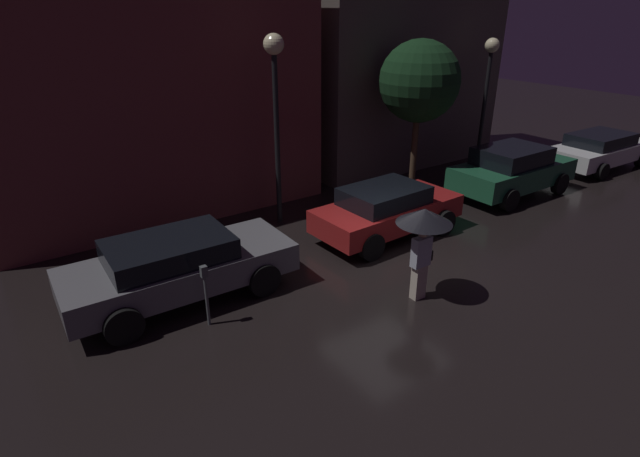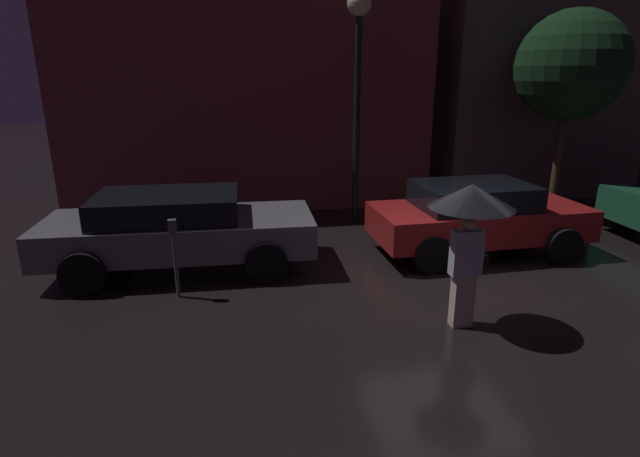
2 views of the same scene
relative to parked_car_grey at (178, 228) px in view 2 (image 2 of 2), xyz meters
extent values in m
plane|color=black|center=(4.41, -1.53, -0.75)|extent=(60.00, 60.00, 0.00)
cube|color=brown|center=(1.48, 4.97, 2.57)|extent=(9.07, 3.00, 6.65)
cube|color=#564C47|center=(10.56, 4.97, 2.99)|extent=(7.81, 3.00, 7.48)
cube|color=slate|center=(0.04, 0.00, -0.10)|extent=(4.65, 1.87, 0.59)
cube|color=black|center=(-0.14, 0.00, 0.41)|extent=(2.43, 1.61, 0.43)
cylinder|color=black|center=(1.47, 0.89, -0.40)|extent=(0.71, 0.22, 0.71)
cylinder|color=black|center=(1.47, -0.89, -0.40)|extent=(0.71, 0.22, 0.71)
cylinder|color=black|center=(-1.39, 0.89, -0.40)|extent=(0.71, 0.22, 0.71)
cylinder|color=black|center=(-1.39, -0.89, -0.40)|extent=(0.71, 0.22, 0.71)
cube|color=maroon|center=(5.60, -0.14, -0.12)|extent=(4.10, 1.82, 0.59)
cube|color=black|center=(5.43, -0.14, 0.40)|extent=(2.15, 1.54, 0.45)
cylinder|color=black|center=(6.85, 0.70, -0.41)|extent=(0.68, 0.22, 0.68)
cylinder|color=black|center=(6.85, -0.97, -0.41)|extent=(0.68, 0.22, 0.68)
cylinder|color=black|center=(4.34, 0.70, -0.41)|extent=(0.68, 0.22, 0.68)
cylinder|color=black|center=(4.34, -0.97, -0.41)|extent=(0.68, 0.22, 0.68)
cylinder|color=black|center=(9.69, 0.87, -0.41)|extent=(0.68, 0.22, 0.68)
cube|color=beige|center=(4.02, -2.83, -0.37)|extent=(0.29, 0.19, 0.76)
cube|color=#B2B7C6|center=(4.02, -2.83, 0.32)|extent=(0.41, 0.19, 0.63)
sphere|color=tan|center=(4.02, -2.83, 0.74)|extent=(0.21, 0.21, 0.21)
cylinder|color=black|center=(4.02, -2.83, 0.57)|extent=(0.02, 0.02, 0.75)
cone|color=black|center=(4.02, -2.83, 1.09)|extent=(1.11, 1.11, 0.31)
cube|color=black|center=(4.25, -2.83, 0.16)|extent=(0.16, 0.10, 0.22)
cylinder|color=#4C5154|center=(0.07, -1.23, -0.23)|extent=(0.06, 0.06, 1.04)
cube|color=#4C5154|center=(0.07, -1.23, 0.40)|extent=(0.12, 0.10, 0.22)
cylinder|color=black|center=(3.75, 2.30, 1.48)|extent=(0.14, 0.14, 4.46)
sphere|color=#F9EAB7|center=(3.75, 2.30, 3.97)|extent=(0.52, 0.52, 0.52)
cylinder|color=#473323|center=(8.62, 2.02, 0.47)|extent=(0.20, 0.20, 2.45)
sphere|color=#143319|center=(8.62, 2.02, 2.74)|extent=(2.46, 2.46, 2.46)
camera|label=1|loc=(-2.78, -8.97, 4.83)|focal=28.00mm
camera|label=2|loc=(1.04, -8.64, 2.62)|focal=28.00mm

